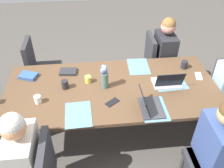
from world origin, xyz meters
TOP-DOWN VIEW (x-y plane):
  - ground_plane at (0.00, 0.00)m, footprint 10.00×10.00m
  - dining_table at (0.00, 0.00)m, footprint 2.40×1.10m
  - person_far_left_near at (0.84, 0.80)m, footprint 0.36×0.40m
  - chair_near_left_far at (-0.76, -0.85)m, footprint 0.44×0.44m
  - person_near_left_far at (-0.84, -0.79)m, footprint 0.36×0.40m
  - chair_far_right_near at (-0.93, 0.90)m, footprint 0.44×0.44m
  - person_far_right_near at (-0.86, 0.84)m, footprint 0.36×0.40m
  - chair_near_right_mid at (0.96, -0.87)m, footprint 0.44×0.44m
  - flower_vase at (0.08, -0.02)m, footprint 0.09×0.09m
  - placemat_far_left_near at (0.38, 0.38)m, footprint 0.27×0.37m
  - placemat_head_left_left_mid at (-0.68, 0.00)m, footprint 0.37×0.28m
  - placemat_near_left_far at (-0.38, -0.38)m, footprint 0.27×0.37m
  - placemat_far_right_near at (-0.39, 0.39)m, footprint 0.26×0.36m
  - laptop_far_right_near at (-0.34, 0.38)m, footprint 0.22×0.32m
  - laptop_head_left_left_mid at (-0.63, 0.03)m, footprint 0.32×0.22m
  - coffee_mug_near_left at (-0.94, -0.29)m, footprint 0.08×0.08m
  - coffee_mug_near_right at (0.26, -0.13)m, footprint 0.07×0.07m
  - coffee_mug_centre_left at (0.79, 0.16)m, footprint 0.07×0.07m
  - coffee_mug_centre_right at (0.52, -0.05)m, footprint 0.08×0.08m
  - book_red_cover at (0.97, -0.30)m, footprint 0.24×0.20m
  - book_blue_cover at (0.50, -0.34)m, footprint 0.21×0.16m
  - phone_black at (0.02, 0.25)m, footprint 0.16×0.15m
  - phone_silver at (-1.06, -0.10)m, footprint 0.10×0.16m

SIDE VIEW (x-z plane):
  - ground_plane at x=0.00m, z-range 0.00..0.00m
  - chair_near_left_far at x=-0.76m, z-range 0.05..0.95m
  - chair_far_right_near at x=-0.93m, z-range 0.05..0.95m
  - chair_near_right_mid at x=0.96m, z-range 0.05..0.95m
  - person_far_left_near at x=0.84m, z-range -0.07..1.12m
  - person_near_left_far at x=-0.84m, z-range -0.07..1.12m
  - person_far_right_near at x=-0.86m, z-range -0.07..1.12m
  - dining_table at x=0.00m, z-range 0.31..1.04m
  - placemat_far_left_near at x=0.38m, z-range 0.74..0.74m
  - placemat_head_left_left_mid at x=-0.68m, z-range 0.74..0.74m
  - placemat_near_left_far at x=-0.38m, z-range 0.74..0.74m
  - placemat_far_right_near at x=-0.39m, z-range 0.74..0.74m
  - phone_black at x=0.02m, z-range 0.74..0.75m
  - phone_silver at x=-1.06m, z-range 0.74..0.75m
  - book_blue_cover at x=0.50m, z-range 0.74..0.77m
  - book_red_cover at x=0.97m, z-range 0.74..0.78m
  - coffee_mug_near_right at x=0.26m, z-range 0.74..0.82m
  - coffee_mug_centre_left at x=0.79m, z-range 0.74..0.82m
  - laptop_far_right_near at x=-0.34m, z-range 0.68..0.88m
  - laptop_head_left_left_mid at x=-0.63m, z-range 0.68..0.89m
  - coffee_mug_near_left at x=-0.94m, z-range 0.74..0.83m
  - coffee_mug_centre_right at x=0.52m, z-range 0.74..0.84m
  - flower_vase at x=0.08m, z-range 0.75..1.04m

